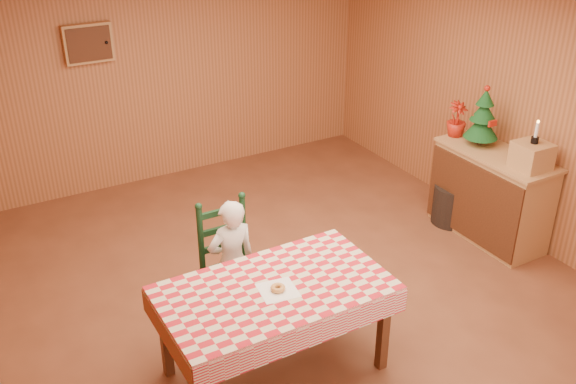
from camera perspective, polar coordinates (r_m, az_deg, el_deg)
The scene contains 13 objects.
ground at distance 5.85m, azimuth 0.98°, elevation -9.11°, with size 6.00×6.00×0.00m, color brown.
cabin_walls at distance 5.43m, azimuth -1.78°, elevation 9.65°, with size 5.10×6.05×2.65m.
dining_table at distance 4.66m, azimuth -1.19°, elevation -9.25°, with size 1.66×0.96×0.77m.
ladder_chair at distance 5.35m, azimuth -5.24°, elevation -6.47°, with size 0.44×0.40×1.08m.
seated_child at distance 5.28m, azimuth -5.01°, elevation -6.24°, with size 0.41×0.27×1.12m, color silver.
napkin at distance 4.58m, azimuth -0.90°, elevation -8.73°, with size 0.26×0.26×0.00m, color white.
donut at distance 4.57m, azimuth -0.90°, elevation -8.53°, with size 0.11×0.11×0.04m, color #CE914A.
shelf_unit at distance 6.81m, azimuth 17.52°, elevation -0.27°, with size 0.54×1.24×0.93m.
crate at distance 6.35m, azimuth 20.86°, elevation 3.04°, with size 0.30×0.30×0.25m, color tan.
christmas_tree at distance 6.68m, azimuth 16.93°, elevation 6.29°, with size 0.34×0.34×0.62m.
flower_arrangement at distance 6.88m, azimuth 14.77°, elevation 6.28°, with size 0.21×0.21×0.37m, color #A41C0F.
candle_set at distance 6.28m, azimuth 21.14°, elevation 4.62°, with size 0.07×0.07×0.22m.
storage_bin at distance 7.08m, azimuth 14.44°, elevation -1.06°, with size 0.43×0.43×0.43m, color black.
Camera 1 is at (-2.42, -4.05, 3.45)m, focal length 40.00 mm.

